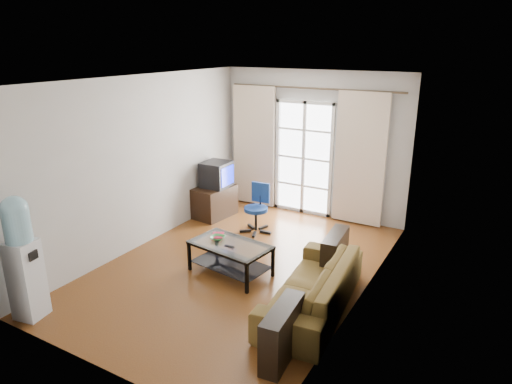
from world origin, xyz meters
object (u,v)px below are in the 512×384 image
(sofa, at_px, (313,286))
(water_cooler, at_px, (22,256))
(tv_stand, at_px, (214,202))
(task_chair, at_px, (257,218))
(crt_tv, at_px, (216,174))
(coffee_table, at_px, (230,254))

(sofa, xyz_separation_m, water_cooler, (-2.87, -1.85, 0.50))
(tv_stand, bearing_deg, task_chair, -6.53)
(sofa, height_order, crt_tv, crt_tv)
(coffee_table, xyz_separation_m, tv_stand, (-1.50, 1.76, -0.01))
(coffee_table, bearing_deg, tv_stand, 130.35)
(sofa, height_order, task_chair, task_chair)
(task_chair, bearing_deg, crt_tv, 160.64)
(tv_stand, bearing_deg, coffee_table, -43.05)
(coffee_table, bearing_deg, crt_tv, 129.31)
(tv_stand, distance_m, task_chair, 1.09)
(crt_tv, relative_size, task_chair, 0.63)
(crt_tv, xyz_separation_m, water_cooler, (-0.01, -3.93, -0.01))
(sofa, relative_size, coffee_table, 1.75)
(crt_tv, bearing_deg, task_chair, -17.72)
(task_chair, xyz_separation_m, water_cooler, (-1.07, -3.61, 0.55))
(sofa, bearing_deg, coffee_table, -105.92)
(water_cooler, bearing_deg, coffee_table, 43.46)
(sofa, xyz_separation_m, coffee_table, (-1.37, 0.25, -0.00))
(coffee_table, bearing_deg, water_cooler, -125.62)
(water_cooler, bearing_deg, task_chair, 62.53)
(tv_stand, height_order, water_cooler, water_cooler)
(coffee_table, xyz_separation_m, water_cooler, (-1.51, -2.10, 0.51))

